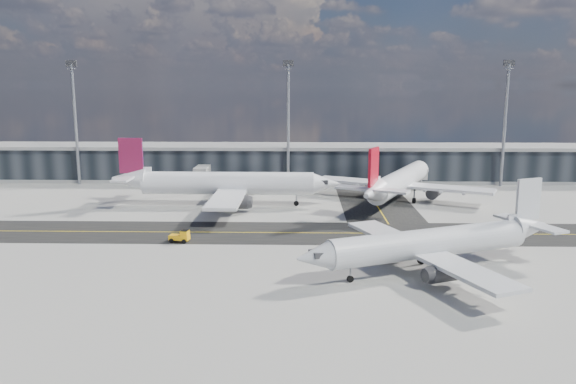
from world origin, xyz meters
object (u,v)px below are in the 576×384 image
airliner_af (225,184)px  airliner_near (433,243)px  baggage_tug (181,236)px  airliner_redtail (399,181)px  service_van (300,186)px

airliner_af → airliner_near: (31.64, -38.86, -0.74)m
baggage_tug → airliner_near: bearing=80.7°
airliner_af → airliner_redtail: airliner_af is taller
airliner_near → service_van: size_ratio=7.48×
airliner_af → airliner_redtail: 35.14m
airliner_near → baggage_tug: 36.93m
airliner_redtail → airliner_af: bearing=-147.7°
airliner_af → service_van: size_ratio=9.36×
service_van → baggage_tug: bearing=-117.3°
baggage_tug → service_van: 47.71m
airliner_af → baggage_tug: 26.91m
airliner_redtail → airliner_near: (-3.21, -43.37, -0.57)m
airliner_af → baggage_tug: bearing=-6.2°
airliner_af → service_van: bearing=140.7°
baggage_tug → service_van: size_ratio=0.67×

